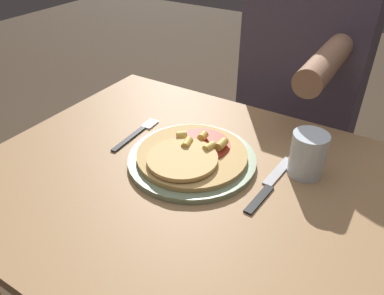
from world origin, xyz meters
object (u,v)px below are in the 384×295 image
Objects in this scene: fork at (138,132)px; knife at (269,184)px; dining_table at (194,221)px; plate at (192,159)px; drinking_glass at (308,154)px; pizza at (191,154)px; person_diner at (302,87)px.

knife is (0.37, -0.02, 0.00)m from fork.
fork is (-0.23, 0.09, 0.13)m from dining_table.
knife is (0.19, 0.01, -0.00)m from plate.
plate is 0.26m from drinking_glass.
dining_table is 0.15m from plate.
dining_table is 0.21m from knife.
dining_table is 0.28m from fork.
drinking_glass reaches higher than pizza.
fork is at bearing 168.65° from pizza.
fork is (-0.19, 0.03, -0.00)m from plate.
plate is at bearing 92.47° from pizza.
fork is at bearing -171.38° from drinking_glass.
person_diner is (-0.16, 0.49, -0.07)m from drinking_glass.
plate is 0.25× the size of person_diner.
pizza is 2.53× the size of drinking_glass.
dining_table is at bearing -51.23° from pizza.
person_diner reaches higher than pizza.
dining_table is at bearing -154.57° from knife.
drinking_glass is at bearing -71.70° from person_diner.
person_diner is (0.08, 0.59, -0.05)m from pizza.
drinking_glass is at bearing 37.67° from dining_table.
fork is at bearing -115.40° from person_diner.
fork is 1.73× the size of drinking_glass.
pizza is (0.00, -0.01, 0.02)m from plate.
knife is at bearing 25.43° from dining_table.
plate is 2.94× the size of drinking_glass.
knife is at bearing -121.18° from drinking_glass.
dining_table is 3.28× the size of plate.
knife is 2.18× the size of drinking_glass.
plate is (-0.04, 0.06, 0.13)m from dining_table.
pizza is at bearing -11.35° from fork.
plate is at bearing -9.78° from fork.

